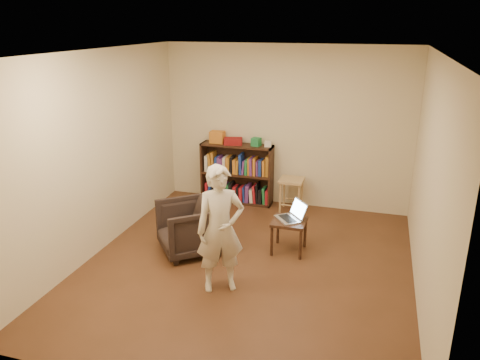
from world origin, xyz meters
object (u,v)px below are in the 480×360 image
(bookshelf, at_px, (237,177))
(armchair, at_px, (189,228))
(person, at_px, (220,229))
(side_table, at_px, (289,225))
(laptop, at_px, (292,215))
(stool, at_px, (292,185))

(bookshelf, distance_m, armchair, 1.94)
(person, bearing_deg, armchair, 105.68)
(side_table, relative_size, laptop, 0.95)
(laptop, bearing_deg, stool, 152.05)
(stool, xyz_separation_m, armchair, (-1.03, -1.77, -0.09))
(stool, relative_size, laptop, 1.16)
(armchair, bearing_deg, side_table, 67.84)
(bookshelf, bearing_deg, laptop, -50.96)
(laptop, relative_size, person, 0.32)
(side_table, bearing_deg, bookshelf, 127.59)
(laptop, bearing_deg, armchair, -110.03)
(bookshelf, height_order, person, person)
(armchair, height_order, side_table, armchair)
(bookshelf, xyz_separation_m, person, (0.62, -2.66, 0.30))
(side_table, height_order, person, person)
(laptop, height_order, person, person)
(bookshelf, xyz_separation_m, laptop, (1.21, -1.50, 0.06))
(side_table, distance_m, person, 1.31)
(side_table, distance_m, laptop, 0.14)
(bookshelf, bearing_deg, armchair, -92.11)
(stool, xyz_separation_m, laptop, (0.26, -1.33, 0.06))
(side_table, xyz_separation_m, person, (-0.57, -1.12, 0.37))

